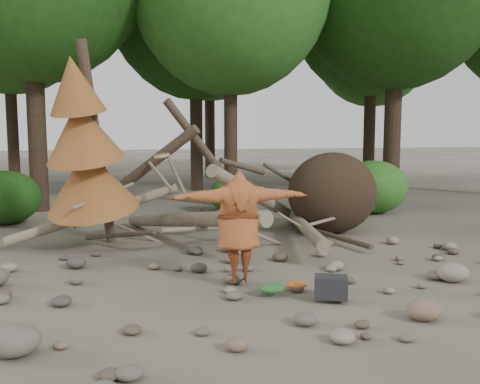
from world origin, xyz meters
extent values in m
plane|color=#514C44|center=(0.00, 0.00, 0.00)|extent=(120.00, 120.00, 0.00)
ellipsoid|color=#332619|center=(2.60, 4.30, 0.99)|extent=(2.20, 1.87, 1.98)
cylinder|color=gray|center=(-1.00, 3.70, 0.55)|extent=(2.61, 5.11, 1.08)
cylinder|color=gray|center=(0.80, 4.20, 0.90)|extent=(3.18, 3.71, 1.90)
cylinder|color=brown|center=(-2.20, 4.60, 1.40)|extent=(3.08, 1.91, 2.49)
cylinder|color=gray|center=(1.60, 3.50, 0.35)|extent=(1.13, 4.98, 0.43)
cylinder|color=brown|center=(-0.30, 4.80, 1.80)|extent=(2.39, 1.03, 2.89)
cylinder|color=gray|center=(-3.00, 4.00, 0.70)|extent=(3.71, 0.86, 1.20)
cylinder|color=#4C3F30|center=(-2.50, 3.50, 0.30)|extent=(1.52, 1.70, 0.49)
cylinder|color=gray|center=(0.20, 4.40, 0.80)|extent=(1.57, 0.85, 0.69)
cylinder|color=#4C3F30|center=(1.80, 4.90, 1.20)|extent=(1.92, 1.25, 1.10)
cylinder|color=gray|center=(-1.20, 4.20, 1.50)|extent=(0.37, 1.42, 0.85)
cylinder|color=#4C3F30|center=(2.20, 3.20, 0.15)|extent=(0.79, 2.54, 0.12)
cylinder|color=gray|center=(-0.80, 3.10, 0.45)|extent=(1.78, 1.11, 0.29)
cylinder|color=#4C3F30|center=(-2.90, 3.80, 2.20)|extent=(0.67, 1.13, 4.35)
cone|color=brown|center=(-3.06, 3.49, 1.50)|extent=(2.06, 2.13, 1.86)
cone|color=brown|center=(-3.16, 3.28, 2.50)|extent=(1.71, 1.78, 1.65)
cone|color=brown|center=(-3.26, 3.09, 3.40)|extent=(1.23, 1.30, 1.41)
cylinder|color=#38281C|center=(-5.00, 9.50, 4.48)|extent=(0.56, 0.56, 8.96)
cylinder|color=#38281C|center=(1.00, 9.20, 3.57)|extent=(0.44, 0.44, 7.14)
cylinder|color=#38281C|center=(7.00, 9.80, 4.72)|extent=(0.60, 0.60, 9.45)
cylinder|color=#38281C|center=(-6.50, 13.50, 3.78)|extent=(0.42, 0.42, 7.56)
cylinder|color=#38281C|center=(0.50, 14.20, 4.27)|extent=(0.52, 0.52, 8.54)
cylinder|color=#38281C|center=(8.00, 13.80, 4.06)|extent=(0.50, 0.50, 8.12)
cylinder|color=#38281C|center=(2.00, 20.50, 4.38)|extent=(0.54, 0.54, 8.75)
ellipsoid|color=#337624|center=(2.00, 20.50, 9.00)|extent=(8.00, 8.00, 10.00)
cylinder|color=#38281C|center=(11.00, 20.00, 3.92)|extent=(0.46, 0.46, 7.84)
ellipsoid|color=#28641C|center=(11.00, 20.00, 8.06)|extent=(7.17, 7.17, 8.60)
ellipsoid|color=#1E4F15|center=(-5.50, 7.20, 0.72)|extent=(1.80, 1.80, 1.44)
ellipsoid|color=#28641C|center=(0.80, 7.80, 0.56)|extent=(1.40, 1.40, 1.12)
ellipsoid|color=#337624|center=(5.00, 7.00, 0.80)|extent=(2.00, 2.00, 1.60)
imported|color=#A04E24|center=(-0.54, 0.34, 0.98)|extent=(2.24, 0.71, 1.80)
cylinder|color=#8B7D58|center=(-1.73, 0.58, 2.12)|extent=(0.30, 0.31, 0.11)
cube|color=black|center=(0.63, -0.70, 0.16)|extent=(0.56, 0.47, 0.32)
ellipsoid|color=#26612B|center=(-0.16, -0.28, 0.08)|extent=(0.42, 0.35, 0.16)
ellipsoid|color=#BE6120|center=(0.29, -0.12, 0.06)|extent=(0.34, 0.27, 0.12)
ellipsoid|color=#686156|center=(-3.55, -1.78, 0.18)|extent=(0.59, 0.54, 0.36)
ellipsoid|color=#816450|center=(1.56, -1.68, 0.14)|extent=(0.47, 0.43, 0.28)
ellipsoid|color=gray|center=(3.00, -0.13, 0.16)|extent=(0.53, 0.47, 0.32)
camera|label=1|loc=(-2.23, -7.92, 2.53)|focal=40.00mm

